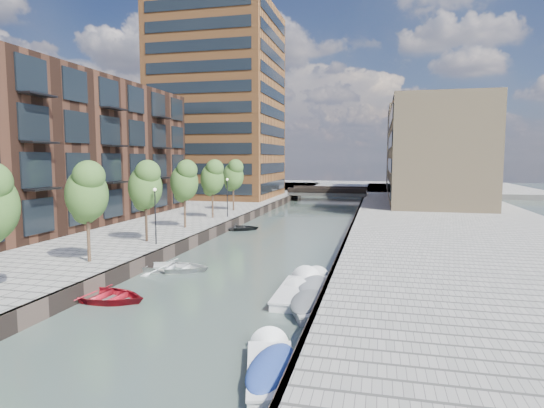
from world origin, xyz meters
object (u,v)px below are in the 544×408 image
(bridge, at_px, (328,192))
(motorboat_1, at_px, (305,303))
(tree_6, at_px, (233,174))
(car, at_px, (403,198))
(tree_4, at_px, (184,180))
(tree_2, at_px, (87,191))
(tree_3, at_px, (145,184))
(sloop_4, at_px, (237,230))
(motorboat_3, at_px, (271,367))
(motorboat_2, at_px, (300,292))
(tree_5, at_px, (212,177))
(sloop_3, at_px, (174,271))
(sloop_2, at_px, (104,300))
(motorboat_4, at_px, (314,287))

(bridge, bearing_deg, motorboat_1, -84.79)
(tree_6, xyz_separation_m, car, (20.43, 15.67, -3.68))
(tree_4, xyz_separation_m, car, (20.43, 29.67, -3.68))
(tree_2, xyz_separation_m, tree_3, (0.00, 7.00, 0.00))
(bridge, relative_size, sloop_4, 2.91)
(tree_6, bearing_deg, motorboat_3, -70.00)
(sloop_4, relative_size, car, 1.22)
(tree_6, bearing_deg, tree_3, -90.00)
(bridge, distance_m, car, 15.79)
(motorboat_2, relative_size, motorboat_3, 1.16)
(tree_5, distance_m, motorboat_2, 25.51)
(motorboat_3, bearing_deg, sloop_3, 127.70)
(motorboat_1, distance_m, car, 46.53)
(sloop_2, distance_m, motorboat_3, 11.59)
(tree_4, relative_size, tree_5, 1.00)
(tree_4, xyz_separation_m, sloop_3, (4.28, -11.32, -5.31))
(sloop_4, bearing_deg, bridge, -22.56)
(motorboat_2, height_order, car, car)
(bridge, bearing_deg, sloop_3, -94.70)
(motorboat_3, bearing_deg, motorboat_2, 93.69)
(tree_4, bearing_deg, motorboat_3, -59.81)
(motorboat_1, xyz_separation_m, motorboat_3, (-0.02, -7.06, -0.01))
(sloop_3, distance_m, motorboat_2, 9.25)
(tree_6, xyz_separation_m, motorboat_4, (13.69, -27.59, -5.11))
(tree_4, height_order, tree_6, same)
(motorboat_1, bearing_deg, bridge, 95.21)
(motorboat_1, distance_m, motorboat_4, 2.76)
(tree_2, distance_m, motorboat_1, 14.75)
(bridge, distance_m, tree_4, 41.08)
(motorboat_2, distance_m, car, 44.62)
(tree_3, height_order, tree_5, same)
(tree_3, height_order, tree_4, same)
(tree_2, distance_m, sloop_2, 7.39)
(tree_3, xyz_separation_m, tree_4, (0.00, 7.00, 0.00))
(tree_5, height_order, tree_6, same)
(bridge, bearing_deg, motorboat_3, -85.38)
(motorboat_4, xyz_separation_m, car, (6.74, 43.25, 1.43))
(sloop_3, distance_m, motorboat_4, 9.69)
(tree_3, distance_m, motorboat_4, 16.03)
(tree_4, bearing_deg, sloop_3, -69.30)
(sloop_2, relative_size, motorboat_3, 0.96)
(tree_3, bearing_deg, tree_6, 90.00)
(tree_3, distance_m, tree_5, 14.00)
(motorboat_1, bearing_deg, car, 81.59)
(tree_3, height_order, motorboat_4, tree_3)
(bridge, xyz_separation_m, car, (11.93, -10.33, 0.23))
(motorboat_1, xyz_separation_m, motorboat_4, (0.06, 2.76, 0.00))
(motorboat_4, bearing_deg, tree_5, 123.63)
(tree_5, xyz_separation_m, sloop_2, (3.49, -24.78, -5.31))
(tree_3, height_order, tree_6, same)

